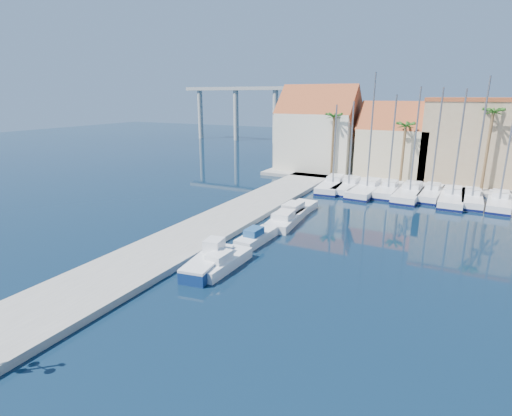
# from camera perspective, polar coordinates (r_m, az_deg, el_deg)

# --- Properties ---
(ground) EXTENTS (260.00, 260.00, 0.00)m
(ground) POSITION_cam_1_polar(r_m,az_deg,el_deg) (23.22, -7.04, -16.35)
(ground) COLOR black
(ground) RESTS_ON ground
(quay_west) EXTENTS (6.00, 77.00, 0.50)m
(quay_west) POSITION_cam_1_polar(r_m,az_deg,el_deg) (37.87, -6.77, -2.86)
(quay_west) COLOR gray
(quay_west) RESTS_ON ground
(shore_north) EXTENTS (54.00, 16.00, 0.50)m
(shore_north) POSITION_cam_1_polar(r_m,az_deg,el_deg) (65.15, 25.85, 3.57)
(shore_north) COLOR gray
(shore_north) RESTS_ON ground
(fishing_boat) EXTENTS (2.74, 5.87, 1.98)m
(fishing_boat) POSITION_cam_1_polar(r_m,az_deg,el_deg) (29.64, -6.72, -7.46)
(fishing_boat) COLOR navy
(fishing_boat) RESTS_ON ground
(motorboat_west_0) EXTENTS (1.88, 5.59, 1.40)m
(motorboat_west_0) POSITION_cam_1_polar(r_m,az_deg,el_deg) (29.69, -4.74, -7.66)
(motorboat_west_0) COLOR white
(motorboat_west_0) RESTS_ON ground
(motorboat_west_1) EXTENTS (1.79, 5.07, 1.40)m
(motorboat_west_1) POSITION_cam_1_polar(r_m,az_deg,el_deg) (34.60, 0.04, -4.13)
(motorboat_west_1) COLOR white
(motorboat_west_1) RESTS_ON ground
(motorboat_west_2) EXTENTS (2.79, 7.09, 1.40)m
(motorboat_west_2) POSITION_cam_1_polar(r_m,az_deg,el_deg) (39.61, 4.29, -1.56)
(motorboat_west_2) COLOR white
(motorboat_west_2) RESTS_ON ground
(motorboat_west_3) EXTENTS (2.51, 7.32, 1.40)m
(motorboat_west_3) POSITION_cam_1_polar(r_m,az_deg,el_deg) (42.78, 5.65, -0.27)
(motorboat_west_3) COLOR white
(motorboat_west_3) RESTS_ON ground
(sailboat_0) EXTENTS (3.54, 10.65, 11.13)m
(sailboat_0) POSITION_cam_1_polar(r_m,az_deg,el_deg) (55.62, 11.03, 3.34)
(sailboat_0) COLOR white
(sailboat_0) RESTS_ON ground
(sailboat_1) EXTENTS (2.88, 9.46, 11.56)m
(sailboat_1) POSITION_cam_1_polar(r_m,az_deg,el_deg) (55.07, 13.24, 3.11)
(sailboat_1) COLOR white
(sailboat_1) RESTS_ON ground
(sailboat_2) EXTENTS (3.60, 11.09, 14.98)m
(sailboat_2) POSITION_cam_1_polar(r_m,az_deg,el_deg) (54.26, 15.74, 2.77)
(sailboat_2) COLOR white
(sailboat_2) RESTS_ON ground
(sailboat_3) EXTENTS (2.56, 8.71, 12.38)m
(sailboat_3) POSITION_cam_1_polar(r_m,az_deg,el_deg) (54.25, 18.45, 2.55)
(sailboat_3) COLOR white
(sailboat_3) RESTS_ON ground
(sailboat_4) EXTENTS (3.33, 10.71, 13.28)m
(sailboat_4) POSITION_cam_1_polar(r_m,az_deg,el_deg) (53.74, 21.21, 2.14)
(sailboat_4) COLOR white
(sailboat_4) RESTS_ON ground
(sailboat_5) EXTENTS (2.84, 8.84, 13.21)m
(sailboat_5) POSITION_cam_1_polar(r_m,az_deg,el_deg) (54.29, 23.76, 2.04)
(sailboat_5) COLOR white
(sailboat_5) RESTS_ON ground
(sailboat_6) EXTENTS (2.77, 10.02, 13.03)m
(sailboat_6) POSITION_cam_1_polar(r_m,az_deg,el_deg) (53.17, 26.23, 1.44)
(sailboat_6) COLOR white
(sailboat_6) RESTS_ON ground
(sailboat_7) EXTENTS (2.35, 8.54, 14.35)m
(sailboat_7) POSITION_cam_1_polar(r_m,az_deg,el_deg) (53.50, 28.45, 1.30)
(sailboat_7) COLOR white
(sailboat_7) RESTS_ON ground
(sailboat_8) EXTENTS (3.05, 9.25, 12.24)m
(sailboat_8) POSITION_cam_1_polar(r_m,az_deg,el_deg) (53.58, 31.42, 0.84)
(sailboat_8) COLOR white
(sailboat_8) RESTS_ON ground
(building_0) EXTENTS (12.30, 9.00, 13.50)m
(building_0) POSITION_cam_1_polar(r_m,az_deg,el_deg) (66.81, 8.90, 10.68)
(building_0) COLOR beige
(building_0) RESTS_ON shore_north
(building_1) EXTENTS (10.30, 8.00, 11.00)m
(building_1) POSITION_cam_1_polar(r_m,az_deg,el_deg) (64.10, 19.16, 8.69)
(building_1) COLOR #CBB98F
(building_1) RESTS_ON shore_north
(building_2) EXTENTS (14.20, 10.20, 11.50)m
(building_2) POSITION_cam_1_polar(r_m,az_deg,el_deg) (64.31, 29.18, 8.46)
(building_2) COLOR tan
(building_2) RESTS_ON shore_north
(palm_0) EXTENTS (2.60, 2.60, 10.15)m
(palm_0) POSITION_cam_1_polar(r_m,az_deg,el_deg) (60.66, 11.09, 12.50)
(palm_0) COLOR brown
(palm_0) RESTS_ON shore_north
(palm_1) EXTENTS (2.60, 2.60, 9.15)m
(palm_1) POSITION_cam_1_polar(r_m,az_deg,el_deg) (58.63, 20.59, 10.77)
(palm_1) COLOR brown
(palm_1) RESTS_ON shore_north
(palm_2) EXTENTS (2.60, 2.60, 11.15)m
(palm_2) POSITION_cam_1_polar(r_m,az_deg,el_deg) (58.11, 30.75, 11.41)
(palm_2) COLOR brown
(palm_2) RESTS_ON shore_north
(viaduct) EXTENTS (48.00, 2.20, 14.45)m
(viaduct) POSITION_cam_1_polar(r_m,az_deg,el_deg) (110.28, 0.32, 14.77)
(viaduct) COLOR #9E9E99
(viaduct) RESTS_ON ground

